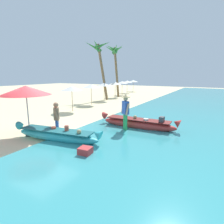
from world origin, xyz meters
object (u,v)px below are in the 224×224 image
Objects in this scene: boat_cyan_foreground at (57,135)px; patio_umbrella_large at (26,91)px; boat_red_midground at (138,123)px; person_vendor_hatted at (125,110)px; person_tourist_customer at (57,117)px; cooler_box at (85,152)px; palm_tree_tall_inland at (99,54)px; palm_tree_leaning_seaward at (115,55)px.

patio_umbrella_large is (-1.61, -0.12, 1.79)m from boat_cyan_foreground.
person_vendor_hatted reaches higher than boat_red_midground.
person_vendor_hatted is 3.22m from person_tourist_customer.
person_vendor_hatted is 3.33m from cooler_box.
palm_tree_tall_inland is at bearing 109.51° from patio_umbrella_large.
palm_tree_tall_inland is at bearing 116.07° from boat_cyan_foreground.
cooler_box is (2.41, -1.04, -0.71)m from person_tourist_customer.
palm_tree_tall_inland reaches higher than boat_red_midground.
person_vendor_hatted is 0.29× the size of palm_tree_tall_inland.
boat_cyan_foreground is at bearing -46.63° from person_tourist_customer.
person_tourist_customer is at bearing -137.61° from person_vendor_hatted.
boat_red_midground is 4.03m from person_tourist_customer.
person_tourist_customer is (-2.37, -2.16, -0.19)m from person_vendor_hatted.
person_vendor_hatted is at bearing 54.20° from boat_cyan_foreground.
person_tourist_customer is at bearing -64.81° from palm_tree_tall_inland.
person_tourist_customer is 0.24× the size of palm_tree_tall_inland.
palm_tree_tall_inland reaches higher than person_tourist_customer.
person_tourist_customer is 16.24m from palm_tree_leaning_seaward.
palm_tree_leaning_seaward is (-7.96, 11.91, 4.90)m from boat_red_midground.
boat_cyan_foreground is 2.68× the size of person_tourist_customer.
person_vendor_hatted reaches higher than cooler_box.
palm_tree_leaning_seaward is (-5.19, 14.77, 4.32)m from person_tourist_customer.
boat_cyan_foreground is 9.96× the size of cooler_box.
boat_cyan_foreground reaches higher than cooler_box.
palm_tree_leaning_seaward is at bearing 110.32° from boat_cyan_foreground.
person_tourist_customer is (-0.46, 0.49, 0.60)m from boat_cyan_foreground.
palm_tree_tall_inland is at bearing 129.49° from person_vendor_hatted.
palm_tree_tall_inland reaches higher than boat_cyan_foreground.
patio_umbrella_large is at bearing -70.49° from palm_tree_tall_inland.
person_tourist_customer is at bearing 133.37° from boat_cyan_foreground.
patio_umbrella_large is 5.45× the size of cooler_box.
cooler_box is at bearing -23.36° from person_tourist_customer.
boat_red_midground is 13.05m from palm_tree_tall_inland.
patio_umbrella_large is at bearing -141.86° from person_vendor_hatted.
palm_tree_leaning_seaward is 18.26m from cooler_box.
boat_red_midground is at bearing 55.40° from boat_cyan_foreground.
patio_umbrella_large is 16.20m from palm_tree_leaning_seaward.
boat_red_midground is 15.14m from palm_tree_leaning_seaward.
boat_cyan_foreground is 17.00m from palm_tree_leaning_seaward.
boat_cyan_foreground is 2.41m from patio_umbrella_large.
patio_umbrella_large is at bearing 165.71° from cooler_box.
patio_umbrella_large reaches higher than person_vendor_hatted.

